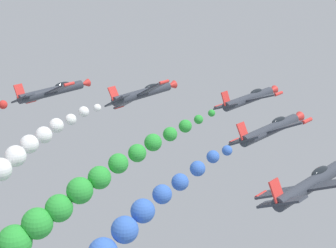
# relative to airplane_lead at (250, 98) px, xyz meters

# --- Properties ---
(airplane_lead) EXTENTS (9.02, 10.35, 3.86)m
(airplane_lead) POSITION_rel_airplane_lead_xyz_m (0.00, 0.00, 0.00)
(airplane_lead) COLOR #333842
(smoke_trail_lead) EXTENTS (6.66, 27.86, 10.96)m
(smoke_trail_lead) POSITION_rel_airplane_lead_xyz_m (-2.78, -27.06, -5.88)
(smoke_trail_lead) COLOR green
(airplane_left_inner) EXTENTS (8.40, 10.35, 5.20)m
(airplane_left_inner) POSITION_rel_airplane_lead_xyz_m (-9.38, -8.81, 0.64)
(airplane_left_inner) COLOR #333842
(smoke_trail_left_inner) EXTENTS (4.21, 15.43, 3.91)m
(smoke_trail_left_inner) POSITION_rel_airplane_lead_xyz_m (-7.77, -25.98, -0.84)
(smoke_trail_left_inner) COLOR white
(airplane_right_inner) EXTENTS (8.65, 10.35, 4.72)m
(airplane_right_inner) POSITION_rel_airplane_lead_xyz_m (8.65, -8.53, 0.51)
(airplane_right_inner) COLOR #333842
(airplane_left_outer) EXTENTS (8.83, 10.35, 4.33)m
(airplane_left_outer) POSITION_rel_airplane_lead_xyz_m (-17.96, -15.91, 0.67)
(airplane_left_outer) COLOR #333842
(airplane_right_outer) EXTENTS (8.70, 10.35, 4.62)m
(airplane_right_outer) POSITION_rel_airplane_lead_xyz_m (18.17, -17.55, 0.83)
(airplane_right_outer) COLOR #333842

